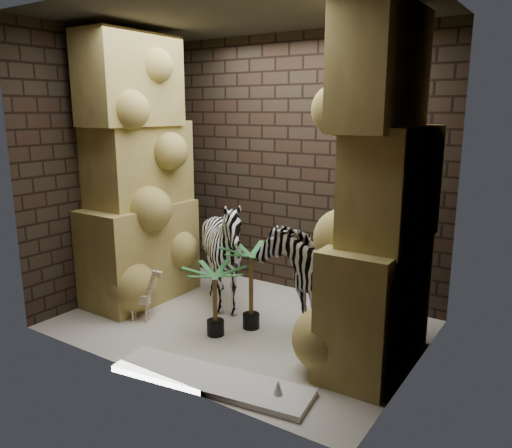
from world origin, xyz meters
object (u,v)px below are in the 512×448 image
Objects in this scene: zebra_right at (312,260)px; zebra_left at (224,259)px; surfboard at (211,380)px; palm_front at (251,287)px; palm_back at (215,301)px; giraffe_toy at (140,293)px.

zebra_right reaches higher than zebra_left.
zebra_left is 0.75× the size of surfboard.
surfboard is at bearing -73.41° from palm_front.
surfboard is (0.51, -0.72, -0.33)m from palm_back.
zebra_right reaches higher than giraffe_toy.
zebra_right is at bearing 76.56° from surfboard.
zebra_left is at bearing 114.56° from surfboard.
zebra_left is 1.81× the size of palm_back.
palm_front reaches higher than surfboard.
zebra_left is 0.96m from giraffe_toy.
giraffe_toy is 1.17m from palm_front.
zebra_right is 0.99m from zebra_left.
zebra_left reaches higher than palm_front.
zebra_left is at bearing 119.16° from palm_back.
palm_front is at bearing 58.49° from palm_back.
palm_back is (-0.65, -0.76, -0.33)m from zebra_right.
giraffe_toy is 0.36× the size of surfboard.
zebra_right reaches higher than palm_back.
palm_back is 0.94m from surfboard.
palm_front is (0.52, -0.25, -0.15)m from zebra_left.
palm_back is (0.86, 0.16, 0.05)m from giraffe_toy.
surfboard is (0.83, -1.30, -0.55)m from zebra_left.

